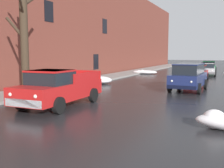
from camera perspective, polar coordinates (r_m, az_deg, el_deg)
name	(u,v)px	position (r m, az deg, el deg)	size (l,w,h in m)	color
left_sidewalk_slab	(81,82)	(22.96, -6.55, 0.38)	(2.82, 80.00, 0.16)	gray
brick_townhouse_facade	(61,17)	(24.05, -10.76, 13.64)	(0.63, 80.00, 11.09)	brown
snow_bank_near_corner_left	(100,80)	(22.38, -2.61, 0.83)	(2.08, 1.48, 0.61)	white
snow_bank_mid_block_left	(144,72)	(32.98, 6.78, 2.51)	(2.99, 0.91, 0.51)	white
snow_bank_along_right_kerb	(38,90)	(16.11, -15.22, -1.23)	(1.70, 1.42, 0.84)	white
bare_tree_second_along_sidewalk	(24,32)	(15.01, -18.08, 10.34)	(2.87, 3.49, 7.29)	#382B1E
pickup_truck_red_approaching_near_lane	(58,88)	(13.10, -11.21, -0.78)	(2.23, 5.15, 1.76)	red
suv_darkblue_parked_kerbside_close	(189,76)	(18.94, 15.83, 1.64)	(2.16, 4.48, 1.82)	navy
sedan_red_parked_kerbside_mid	(197,72)	(26.40, 17.41, 2.39)	(1.97, 4.11, 1.42)	red
sedan_silver_parked_far_down_block	(207,69)	(32.17, 19.41, 3.01)	(2.03, 4.21, 1.42)	#B7B7BC
sedan_green_queued_behind_truck	(209,66)	(38.97, 19.67, 3.55)	(2.18, 4.27, 1.42)	#1E5633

